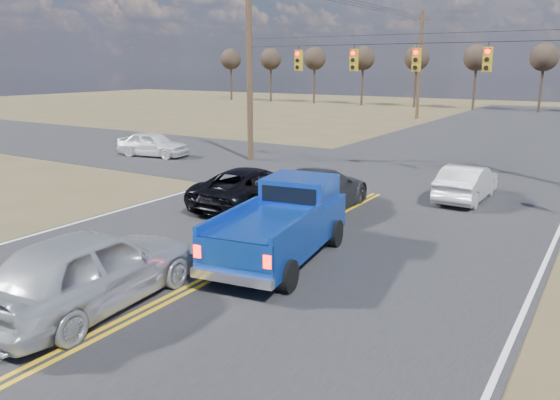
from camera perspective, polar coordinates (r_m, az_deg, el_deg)
The scene contains 12 objects.
ground at distance 11.36m, azimuth -18.77°, elevation -13.45°, with size 160.00×160.00×0.00m, color brown.
road_main at distance 18.78m, azimuth 5.38°, elevation -1.84°, with size 14.00×120.00×0.02m, color #28282B.
road_cross at distance 25.99m, azimuth 13.38°, elevation 2.27°, with size 120.00×12.00×0.02m, color #28282B.
signal_gantry at distance 25.13m, azimuth 14.99°, elevation 13.44°, with size 19.60×4.83×10.00m.
utility_poles at distance 24.54m, azimuth 13.30°, elevation 13.91°, with size 19.60×58.32×10.00m.
treeline at distance 34.11m, azimuth 19.02°, elevation 14.25°, with size 87.00×117.80×7.40m.
pickup_truck at distance 14.44m, azimuth 0.28°, elevation -2.54°, with size 2.82×5.68×2.04m.
silver_suv at distance 12.31m, azimuth -19.24°, elevation -6.82°, with size 2.09×5.20×1.77m, color #B0B3B8.
black_suv at distance 19.96m, azimuth -2.78°, elevation 1.34°, with size 2.44×5.30×1.47m, color black.
white_car_queue at distance 22.13m, azimuth 18.91°, elevation 1.72°, with size 1.46×4.19×1.38m, color silver.
dgrey_car_queue at distance 19.33m, azimuth 3.93°, elevation 1.08°, with size 2.22×5.46×1.59m, color #38393E.
cross_car_west at distance 31.94m, azimuth -13.14°, elevation 5.70°, with size 4.16×1.67×1.42m, color white.
Camera 1 is at (8.07, -6.17, 5.09)m, focal length 35.00 mm.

